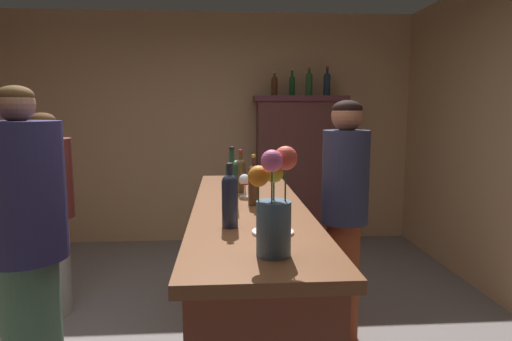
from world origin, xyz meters
TOP-DOWN VIEW (x-y plane):
  - wall_back at (0.00, 2.86)m, footprint 4.98×0.12m
  - bar_counter at (0.35, -0.00)m, footprint 0.63×2.31m
  - display_cabinet at (1.07, 2.56)m, footprint 1.05×0.42m
  - wine_bottle_riesling at (0.31, 0.41)m, footprint 0.07×0.07m
  - wine_bottle_malbec at (0.23, -0.47)m, footprint 0.07×0.07m
  - wine_bottle_syrah at (0.37, 0.00)m, footprint 0.06×0.06m
  - wine_bottle_chardonnay at (0.25, -0.09)m, footprint 0.07×0.07m
  - wine_glass_front at (0.33, 0.25)m, footprint 0.07×0.07m
  - wine_glass_mid at (0.30, 1.01)m, footprint 0.08×0.08m
  - flower_arrangement at (0.39, -0.89)m, footprint 0.18×0.15m
  - cheese_plate at (0.42, -0.59)m, footprint 0.19×0.19m
  - display_bottle_left at (0.78, 2.56)m, footprint 0.07×0.07m
  - display_bottle_midleft at (0.98, 2.56)m, footprint 0.06×0.06m
  - display_bottle_center at (1.17, 2.56)m, footprint 0.08×0.08m
  - display_bottle_midright at (1.38, 2.56)m, footprint 0.08×0.08m
  - patron_in_grey at (-1.13, 0.91)m, footprint 0.39×0.39m
  - patron_in_navy at (-0.75, -0.34)m, footprint 0.39×0.39m
  - bartender at (1.01, 0.38)m, footprint 0.31×0.31m

SIDE VIEW (x-z plane):
  - bar_counter at x=0.35m, z-range 0.00..1.04m
  - patron_in_grey at x=-1.13m, z-range 0.07..1.62m
  - display_cabinet at x=1.07m, z-range 0.04..1.77m
  - patron_in_navy at x=-0.75m, z-range 0.07..1.76m
  - bartender at x=1.01m, z-range 0.10..1.74m
  - cheese_plate at x=0.42m, z-range 1.04..1.05m
  - wine_glass_front at x=0.33m, z-range 1.06..1.21m
  - wine_glass_mid at x=0.30m, z-range 1.07..1.21m
  - wine_bottle_riesling at x=0.31m, z-range 1.02..1.30m
  - wine_bottle_syrah at x=0.37m, z-range 1.02..1.31m
  - wine_bottle_malbec at x=0.23m, z-range 1.03..1.33m
  - wine_bottle_chardonnay at x=0.25m, z-range 1.02..1.36m
  - flower_arrangement at x=0.39m, z-range 1.02..1.43m
  - wall_back at x=0.00m, z-range 0.00..2.69m
  - display_bottle_left at x=0.78m, z-range 1.72..1.99m
  - display_bottle_midleft at x=0.98m, z-range 1.71..2.01m
  - display_bottle_midright at x=1.38m, z-range 1.71..2.04m
  - display_bottle_center at x=1.17m, z-range 1.72..2.04m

